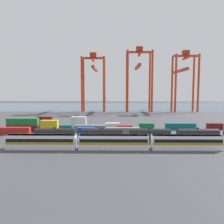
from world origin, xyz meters
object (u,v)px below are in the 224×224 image
at_px(freight_tank_row, 150,135).
at_px(shipping_container_1, 50,131).
at_px(gantry_crane_west, 94,75).
at_px(shipping_container_10, 45,126).
at_px(passenger_train, 114,141).
at_px(shipping_container_8, 90,128).
at_px(shipping_container_15, 146,126).
at_px(gantry_crane_east, 184,75).
at_px(gantry_crane_central, 139,73).
at_px(shipping_container_12, 79,126).
at_px(shipping_container_0, 13,131).

relative_size(freight_tank_row, shipping_container_1, 11.86).
bearing_deg(gantry_crane_west, shipping_container_10, -98.21).
height_order(passenger_train, shipping_container_8, passenger_train).
bearing_deg(shipping_container_15, freight_tank_row, -95.19).
distance_m(shipping_container_15, gantry_crane_east, 97.31).
xyz_separation_m(shipping_container_15, gantry_crane_central, (5.14, 83.89, 28.02)).
bearing_deg(passenger_train, gantry_crane_west, 97.96).
xyz_separation_m(shipping_container_10, shipping_container_15, (41.67, 0.00, 0.00)).
relative_size(shipping_container_8, gantry_crane_east, 0.27).
bearing_deg(shipping_container_1, freight_tank_row, -18.08).
height_order(shipping_container_8, gantry_crane_west, gantry_crane_west).
relative_size(shipping_container_8, shipping_container_10, 2.00).
xyz_separation_m(shipping_container_10, gantry_crane_east, (81.41, 84.84, 26.28)).
height_order(shipping_container_12, gantry_crane_central, gantry_crane_central).
xyz_separation_m(gantry_crane_west, gantry_crane_central, (34.60, -0.78, 2.01)).
relative_size(shipping_container_8, shipping_container_12, 2.00).
relative_size(gantry_crane_central, gantry_crane_east, 1.06).
bearing_deg(shipping_container_8, shipping_container_10, 163.74).
xyz_separation_m(shipping_container_8, shipping_container_10, (-19.30, 5.63, 0.00)).
bearing_deg(gantry_crane_west, shipping_container_0, -101.97).
xyz_separation_m(shipping_container_10, shipping_container_12, (13.89, 0.00, 0.00)).
bearing_deg(shipping_container_0, gantry_crane_central, 60.00).
relative_size(shipping_container_0, shipping_container_12, 2.00).
bearing_deg(gantry_crane_west, shipping_container_1, -94.22).
relative_size(shipping_container_12, shipping_container_15, 1.00).
bearing_deg(shipping_container_8, shipping_container_15, 14.12).
bearing_deg(shipping_container_15, gantry_crane_west, 109.18).
bearing_deg(gantry_crane_central, shipping_container_15, -93.51).
relative_size(passenger_train, shipping_container_1, 9.67).
relative_size(shipping_container_10, shipping_container_12, 1.00).
height_order(gantry_crane_west, gantry_crane_east, gantry_crane_east).
xyz_separation_m(shipping_container_0, shipping_container_8, (27.42, 5.63, 0.00)).
distance_m(gantry_crane_west, gantry_crane_east, 69.20).
bearing_deg(shipping_container_1, shipping_container_8, 21.69).
bearing_deg(freight_tank_row, gantry_crane_west, 104.34).
distance_m(passenger_train, shipping_container_0, 41.81).
relative_size(passenger_train, shipping_container_8, 4.83).
xyz_separation_m(freight_tank_row, shipping_container_8, (-20.33, 16.89, -0.84)).
distance_m(shipping_container_0, shipping_container_1, 13.26).
bearing_deg(shipping_container_1, gantry_crane_west, 85.78).
relative_size(shipping_container_0, gantry_crane_west, 0.27).
bearing_deg(gantry_crane_west, shipping_container_12, -88.87).
height_order(shipping_container_1, gantry_crane_central, gantry_crane_central).
bearing_deg(shipping_container_8, gantry_crane_east, 55.53).
height_order(passenger_train, shipping_container_10, passenger_train).
relative_size(passenger_train, shipping_container_15, 9.67).
xyz_separation_m(passenger_train, gantry_crane_west, (-16.24, 116.18, 25.16)).
relative_size(shipping_container_0, gantry_crane_east, 0.27).
distance_m(freight_tank_row, shipping_container_12, 34.21).
distance_m(freight_tank_row, shipping_container_15, 22.63).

